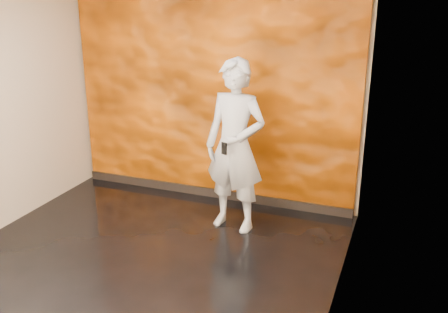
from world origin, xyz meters
TOP-DOWN VIEW (x-y plane):
  - room at (0.00, 0.00)m, footprint 4.02×4.02m
  - feature_wall at (0.00, 1.96)m, footprint 3.90×0.06m
  - baseboard at (0.00, 1.92)m, footprint 3.90×0.04m
  - man at (0.62, 1.18)m, footprint 0.80×0.59m
  - phone at (0.59, 0.91)m, footprint 0.07×0.04m

SIDE VIEW (x-z plane):
  - baseboard at x=0.00m, z-range 0.00..0.12m
  - man at x=0.62m, z-range 0.00..2.04m
  - phone at x=0.59m, z-range 1.01..1.14m
  - feature_wall at x=0.00m, z-range 0.00..2.75m
  - room at x=0.00m, z-range -0.01..2.81m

